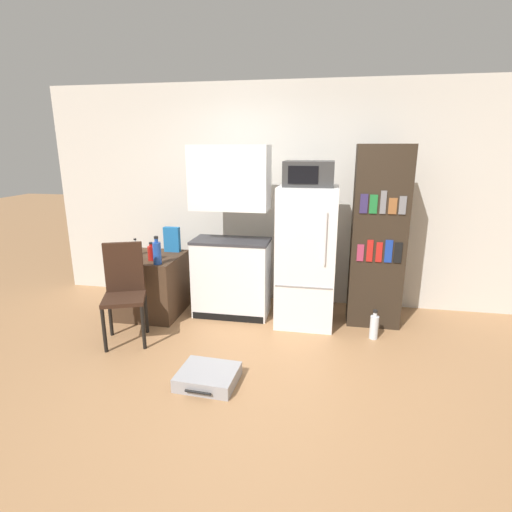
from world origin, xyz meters
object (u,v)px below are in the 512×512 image
at_px(side_table, 152,285).
at_px(bottle_ketchup_red, 151,253).
at_px(bottle_blue_soda, 157,252).
at_px(water_bottle_front, 374,327).
at_px(kitchen_hutch, 231,240).
at_px(microwave, 309,174).
at_px(bookshelf, 378,238).
at_px(refrigerator, 306,257).
at_px(suitcase_large_flat, 208,377).
at_px(cereal_box, 172,239).
at_px(bottle_clear_short, 136,248).
at_px(chair, 124,285).

height_order(side_table, bottle_ketchup_red, bottle_ketchup_red).
bearing_deg(bottle_blue_soda, water_bottle_front, 1.66).
relative_size(kitchen_hutch, microwave, 3.81).
distance_m(bookshelf, bottle_blue_soda, 2.38).
bearing_deg(refrigerator, side_table, -177.72).
bearing_deg(suitcase_large_flat, kitchen_hutch, 98.98).
bearing_deg(cereal_box, bottle_clear_short, -145.86).
relative_size(side_table, chair, 0.73).
bearing_deg(microwave, bottle_ketchup_red, -172.51).
relative_size(kitchen_hutch, bottle_blue_soda, 6.32).
bearing_deg(side_table, microwave, 2.24).
relative_size(chair, water_bottle_front, 3.17).
xyz_separation_m(refrigerator, suitcase_large_flat, (-0.71, -1.38, -0.71)).
xyz_separation_m(chair, suitcase_large_flat, (1.06, -0.65, -0.53)).
bearing_deg(bookshelf, bottle_blue_soda, -168.41).
height_order(side_table, refrigerator, refrigerator).
relative_size(side_table, bottle_ketchup_red, 3.57).
height_order(side_table, microwave, microwave).
bearing_deg(bottle_ketchup_red, cereal_box, 78.65).
height_order(bookshelf, chair, bookshelf).
bearing_deg(refrigerator, bottle_clear_short, -178.26).
xyz_separation_m(refrigerator, bottle_ketchup_red, (-1.70, -0.23, 0.02)).
relative_size(kitchen_hutch, bottle_clear_short, 9.74).
bearing_deg(bottle_blue_soda, chair, -117.75).
xyz_separation_m(bookshelf, bottle_clear_short, (-2.73, -0.18, -0.19)).
relative_size(suitcase_large_flat, water_bottle_front, 1.60).
bearing_deg(suitcase_large_flat, chair, 151.66).
bearing_deg(side_table, kitchen_hutch, 8.68).
bearing_deg(water_bottle_front, refrigerator, 158.77).
relative_size(bookshelf, chair, 1.95).
bearing_deg(refrigerator, bookshelf, 9.31).
bearing_deg(cereal_box, bottle_ketchup_red, -101.35).
xyz_separation_m(microwave, suitcase_large_flat, (-0.71, -1.38, -1.60)).
relative_size(bookshelf, bottle_ketchup_red, 9.51).
xyz_separation_m(bottle_clear_short, water_bottle_front, (2.71, -0.23, -0.65)).
relative_size(side_table, microwave, 1.43).
bearing_deg(microwave, water_bottle_front, -21.12).
height_order(refrigerator, bottle_blue_soda, refrigerator).
relative_size(bottle_blue_soda, chair, 0.31).
relative_size(bottle_blue_soda, bottle_clear_short, 1.54).
height_order(refrigerator, bottle_clear_short, refrigerator).
relative_size(kitchen_hutch, bookshelf, 1.00).
height_order(kitchen_hutch, suitcase_large_flat, kitchen_hutch).
xyz_separation_m(side_table, chair, (0.02, -0.66, 0.23)).
distance_m(refrigerator, bottle_blue_soda, 1.62).
distance_m(bottle_blue_soda, bottle_clear_short, 0.50).
bearing_deg(suitcase_large_flat, cereal_box, 123.25).
xyz_separation_m(side_table, kitchen_hutch, (0.94, 0.14, 0.56)).
bearing_deg(suitcase_large_flat, bottle_ketchup_red, 133.60).
relative_size(microwave, bottle_clear_short, 2.56).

